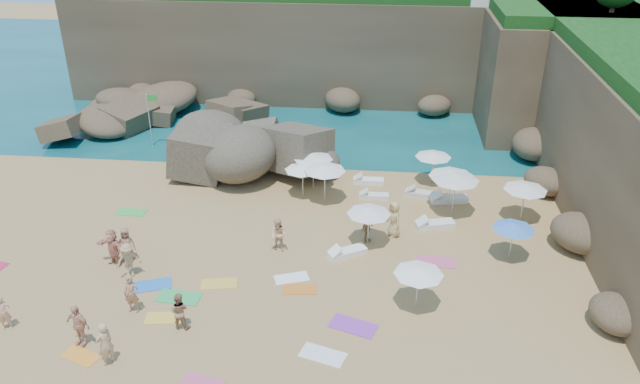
# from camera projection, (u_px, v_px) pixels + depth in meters

# --- Properties ---
(ground) EXTENTS (120.00, 120.00, 0.00)m
(ground) POSITION_uv_depth(u_px,v_px,m) (273.00, 254.00, 30.48)
(ground) COLOR tan
(ground) RESTS_ON ground
(seawater) EXTENTS (120.00, 120.00, 0.00)m
(seawater) POSITION_uv_depth(u_px,v_px,m) (328.00, 75.00, 56.96)
(seawater) COLOR #0C4751
(seawater) RESTS_ON ground
(cliff_back) EXTENTS (44.00, 8.00, 8.00)m
(cliff_back) POSITION_uv_depth(u_px,v_px,m) (347.00, 46.00, 50.53)
(cliff_back) COLOR brown
(cliff_back) RESTS_ON ground
(cliff_right) EXTENTS (8.00, 30.00, 8.00)m
(cliff_right) POSITION_uv_depth(u_px,v_px,m) (638.00, 132.00, 34.03)
(cliff_right) COLOR brown
(cliff_right) RESTS_ON ground
(cliff_corner) EXTENTS (10.00, 12.00, 8.00)m
(cliff_corner) POSITION_uv_depth(u_px,v_px,m) (551.00, 68.00, 44.80)
(cliff_corner) COLOR brown
(cliff_corner) RESTS_ON ground
(rock_promontory) EXTENTS (12.00, 7.00, 2.00)m
(rock_promontory) POSITION_uv_depth(u_px,v_px,m) (161.00, 127.00, 45.58)
(rock_promontory) COLOR brown
(rock_promontory) RESTS_ON ground
(marina_masts) EXTENTS (3.10, 0.10, 6.00)m
(marina_masts) POSITION_uv_depth(u_px,v_px,m) (148.00, 38.00, 57.03)
(marina_masts) COLOR white
(marina_masts) RESTS_ON ground
(rock_outcrop) EXTENTS (9.72, 8.46, 3.27)m
(rock_outcrop) POSITION_uv_depth(u_px,v_px,m) (260.00, 178.00, 37.95)
(rock_outcrop) COLOR brown
(rock_outcrop) RESTS_ON ground
(flag_pole) EXTENTS (0.72, 0.07, 3.69)m
(flag_pole) POSITION_uv_depth(u_px,v_px,m) (150.00, 113.00, 41.41)
(flag_pole) COLOR silver
(flag_pole) RESTS_ON ground
(parasol_0) EXTENTS (2.05, 2.05, 1.94)m
(parasol_0) POSITION_uv_depth(u_px,v_px,m) (303.00, 167.00, 35.19)
(parasol_0) COLOR silver
(parasol_0) RESTS_ON ground
(parasol_1) EXTENTS (2.31, 2.31, 2.18)m
(parasol_1) POSITION_uv_depth(u_px,v_px,m) (313.00, 156.00, 36.00)
(parasol_1) COLOR silver
(parasol_1) RESTS_ON ground
(parasol_2) EXTENTS (2.14, 2.14, 2.02)m
(parasol_2) POSITION_uv_depth(u_px,v_px,m) (433.00, 154.00, 36.60)
(parasol_2) COLOR silver
(parasol_2) RESTS_ON ground
(parasol_4) EXTENTS (2.29, 2.29, 2.16)m
(parasol_4) POSITION_uv_depth(u_px,v_px,m) (526.00, 187.00, 32.60)
(parasol_4) COLOR silver
(parasol_4) RESTS_ON ground
(parasol_5) EXTENTS (2.36, 2.36, 2.23)m
(parasol_5) POSITION_uv_depth(u_px,v_px,m) (325.00, 168.00, 34.52)
(parasol_5) COLOR silver
(parasol_5) RESTS_ON ground
(parasol_7) EXTENTS (2.55, 2.55, 2.41)m
(parasol_7) POSITION_uv_depth(u_px,v_px,m) (456.00, 177.00, 33.13)
(parasol_7) COLOR silver
(parasol_7) RESTS_ON ground
(parasol_8) EXTENTS (2.48, 2.48, 2.34)m
(parasol_8) POSITION_uv_depth(u_px,v_px,m) (452.00, 173.00, 33.68)
(parasol_8) COLOR silver
(parasol_8) RESTS_ON ground
(parasol_9) EXTENTS (2.18, 2.18, 2.07)m
(parasol_9) POSITION_uv_depth(u_px,v_px,m) (369.00, 211.00, 30.49)
(parasol_9) COLOR silver
(parasol_9) RESTS_ON ground
(parasol_10) EXTENTS (2.04, 2.04, 1.93)m
(parasol_10) POSITION_uv_depth(u_px,v_px,m) (514.00, 226.00, 29.43)
(parasol_10) COLOR silver
(parasol_10) RESTS_ON ground
(parasol_11) EXTENTS (2.13, 2.13, 2.01)m
(parasol_11) POSITION_uv_depth(u_px,v_px,m) (419.00, 271.00, 26.03)
(parasol_11) COLOR silver
(parasol_11) RESTS_ON ground
(lounger_0) EXTENTS (1.82, 0.62, 0.28)m
(lounger_0) POSITION_uv_depth(u_px,v_px,m) (368.00, 181.00, 37.35)
(lounger_0) COLOR white
(lounger_0) RESTS_ON ground
(lounger_1) EXTENTS (2.14, 1.00, 0.32)m
(lounger_1) POSITION_uv_depth(u_px,v_px,m) (449.00, 199.00, 35.25)
(lounger_1) COLOR silver
(lounger_1) RESTS_ON ground
(lounger_2) EXTENTS (2.15, 1.20, 0.32)m
(lounger_2) POSITION_uv_depth(u_px,v_px,m) (435.00, 225.00, 32.74)
(lounger_2) COLOR white
(lounger_2) RESTS_ON ground
(lounger_3) EXTENTS (1.67, 0.58, 0.26)m
(lounger_3) POSITION_uv_depth(u_px,v_px,m) (374.00, 196.00, 35.64)
(lounger_3) COLOR white
(lounger_3) RESTS_ON ground
(lounger_4) EXTENTS (1.99, 1.03, 0.30)m
(lounger_4) POSITION_uv_depth(u_px,v_px,m) (422.00, 194.00, 35.81)
(lounger_4) COLOR silver
(lounger_4) RESTS_ON ground
(lounger_5) EXTENTS (1.97, 1.54, 0.30)m
(lounger_5) POSITION_uv_depth(u_px,v_px,m) (347.00, 252.00, 30.37)
(lounger_5) COLOR white
(lounger_5) RESTS_ON ground
(towel_0) EXTENTS (2.03, 1.48, 0.03)m
(towel_0) POSITION_uv_depth(u_px,v_px,m) (151.00, 285.00, 28.20)
(towel_0) COLOR blue
(towel_0) RESTS_ON ground
(towel_1) EXTENTS (1.71, 1.13, 0.03)m
(towel_1) POSITION_uv_depth(u_px,v_px,m) (202.00, 383.00, 22.83)
(towel_1) COLOR #D2517B
(towel_1) RESTS_ON ground
(towel_2) EXTENTS (1.66, 1.24, 0.03)m
(towel_2) POSITION_uv_depth(u_px,v_px,m) (81.00, 356.00, 24.12)
(towel_2) COLOR orange
(towel_2) RESTS_ON ground
(towel_3) EXTENTS (1.99, 1.11, 0.03)m
(towel_3) POSITION_uv_depth(u_px,v_px,m) (179.00, 297.00, 27.42)
(towel_3) COLOR green
(towel_3) RESTS_ON ground
(towel_4) EXTENTS (1.75, 1.12, 0.03)m
(towel_4) POSITION_uv_depth(u_px,v_px,m) (219.00, 284.00, 28.32)
(towel_4) COLOR gold
(towel_4) RESTS_ON ground
(towel_5) EXTENTS (1.73, 1.27, 0.03)m
(towel_5) POSITION_uv_depth(u_px,v_px,m) (291.00, 278.00, 28.71)
(towel_5) COLOR white
(towel_5) RESTS_ON ground
(towel_6) EXTENTS (2.14, 1.54, 0.03)m
(towel_6) POSITION_uv_depth(u_px,v_px,m) (353.00, 326.00, 25.70)
(towel_6) COLOR purple
(towel_6) RESTS_ON ground
(towel_9) EXTENTS (1.93, 1.04, 0.03)m
(towel_9) POSITION_uv_depth(u_px,v_px,m) (436.00, 262.00, 29.90)
(towel_9) COLOR #D1517D
(towel_9) RESTS_ON ground
(towel_10) EXTENTS (1.57, 0.88, 0.03)m
(towel_10) POSITION_uv_depth(u_px,v_px,m) (300.00, 289.00, 27.94)
(towel_10) COLOR orange
(towel_10) RESTS_ON ground
(towel_11) EXTENTS (1.59, 0.82, 0.03)m
(towel_11) POSITION_uv_depth(u_px,v_px,m) (132.00, 212.00, 34.20)
(towel_11) COLOR green
(towel_11) RESTS_ON ground
(towel_12) EXTENTS (1.69, 1.02, 0.03)m
(towel_12) POSITION_uv_depth(u_px,v_px,m) (165.00, 318.00, 26.17)
(towel_12) COLOR gold
(towel_12) RESTS_ON ground
(towel_13) EXTENTS (1.94, 1.36, 0.03)m
(towel_13) POSITION_uv_depth(u_px,v_px,m) (323.00, 355.00, 24.17)
(towel_13) COLOR white
(towel_13) RESTS_ON ground
(person_stand_0) EXTENTS (0.67, 0.54, 1.59)m
(person_stand_0) POSITION_uv_depth(u_px,v_px,m) (3.00, 313.00, 25.25)
(person_stand_0) COLOR tan
(person_stand_0) RESTS_ON ground
(person_stand_1) EXTENTS (0.84, 0.67, 1.67)m
(person_stand_1) POSITION_uv_depth(u_px,v_px,m) (179.00, 311.00, 25.28)
(person_stand_1) COLOR #A47452
(person_stand_1) RESTS_ON ground
(person_stand_2) EXTENTS (1.06, 0.97, 1.58)m
(person_stand_2) POSITION_uv_depth(u_px,v_px,m) (274.00, 144.00, 40.73)
(person_stand_2) COLOR #F5AF8B
(person_stand_2) RESTS_ON ground
(person_stand_3) EXTENTS (0.80, 0.90, 1.47)m
(person_stand_3) POSITION_uv_depth(u_px,v_px,m) (367.00, 229.00, 31.22)
(person_stand_3) COLOR olive
(person_stand_3) RESTS_ON ground
(person_stand_4) EXTENTS (0.94, 1.08, 1.94)m
(person_stand_4) POSITION_uv_depth(u_px,v_px,m) (394.00, 219.00, 31.63)
(person_stand_4) COLOR tan
(person_stand_4) RESTS_ON ground
(person_stand_5) EXTENTS (1.73, 0.68, 1.81)m
(person_stand_5) POSITION_uv_depth(u_px,v_px,m) (287.00, 144.00, 40.43)
(person_stand_5) COLOR tan
(person_stand_5) RESTS_ON ground
(person_stand_6) EXTENTS (0.74, 0.82, 1.89)m
(person_stand_6) POSITION_uv_depth(u_px,v_px,m) (105.00, 344.00, 23.38)
(person_stand_6) COLOR tan
(person_stand_6) RESTS_ON ground
(person_lie_0) EXTENTS (1.83, 2.03, 0.45)m
(person_lie_0) POSITION_uv_depth(u_px,v_px,m) (130.00, 272.00, 28.78)
(person_lie_0) COLOR tan
(person_lie_0) RESTS_ON ground
(person_lie_1) EXTENTS (1.55, 2.07, 0.45)m
(person_lie_1) POSITION_uv_depth(u_px,v_px,m) (81.00, 339.00, 24.65)
(person_lie_1) COLOR #E49F81
(person_lie_1) RESTS_ON ground
(person_lie_2) EXTENTS (1.28, 1.86, 0.45)m
(person_lie_2) POSITION_uv_depth(u_px,v_px,m) (128.00, 256.00, 29.96)
(person_lie_2) COLOR #96644B
(person_lie_2) RESTS_ON ground
(person_lie_3) EXTENTS (2.31, 2.38, 0.49)m
(person_lie_3) POSITION_uv_depth(u_px,v_px,m) (115.00, 260.00, 29.63)
(person_lie_3) COLOR tan
(person_lie_3) RESTS_ON ground
(person_lie_4) EXTENTS (0.64, 1.75, 0.42)m
(person_lie_4) POSITION_uv_depth(u_px,v_px,m) (134.00, 307.00, 26.49)
(person_lie_4) COLOR #A77153
(person_lie_4) RESTS_ON ground
(person_lie_5) EXTENTS (1.38, 1.88, 0.64)m
(person_lie_5) POSITION_uv_depth(u_px,v_px,m) (279.00, 245.00, 30.67)
(person_lie_5) COLOR #EBB485
(person_lie_5) RESTS_ON ground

